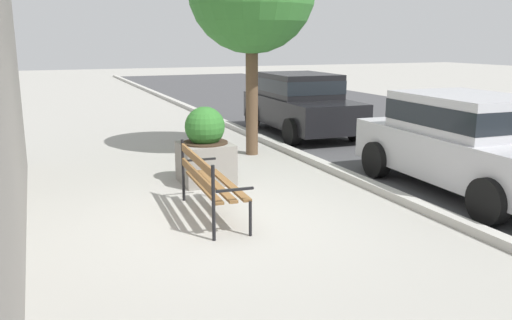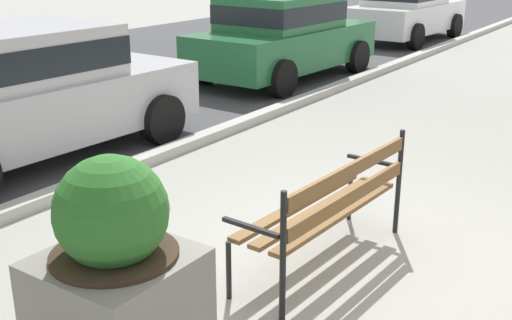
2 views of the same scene
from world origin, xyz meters
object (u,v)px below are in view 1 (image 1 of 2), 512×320
(concrete_planter, at_px, (205,149))
(parked_car_silver, at_px, (469,140))
(park_bench, at_px, (208,179))
(parked_car_black, at_px, (300,102))

(concrete_planter, bearing_deg, parked_car_silver, 60.10)
(park_bench, bearing_deg, concrete_planter, 163.80)
(parked_car_black, bearing_deg, concrete_planter, -45.05)
(parked_car_black, distance_m, parked_car_silver, 5.84)
(park_bench, bearing_deg, parked_car_black, 142.35)
(park_bench, height_order, parked_car_silver, parked_car_silver)
(park_bench, distance_m, parked_car_silver, 4.25)
(concrete_planter, relative_size, parked_car_silver, 0.31)
(concrete_planter, xyz_separation_m, parked_car_black, (-3.71, 3.71, 0.25))
(parked_car_black, xyz_separation_m, parked_car_silver, (5.84, 0.00, 0.00))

